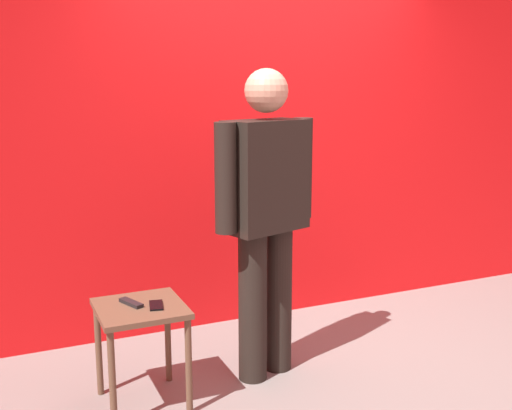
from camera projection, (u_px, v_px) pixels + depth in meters
The scene contains 6 objects.
ground_plane at pixel (369, 391), 3.50m from camera, with size 12.00×12.00×0.00m, color gray.
back_wall_red at pixel (268, 114), 4.44m from camera, with size 5.95×0.12×3.04m, color red.
standing_person at pixel (266, 210), 3.53m from camera, with size 0.72×0.38×1.82m.
side_table at pixel (141, 324), 3.28m from camera, with size 0.46×0.46×0.57m.
cell_phone at pixel (156, 305), 3.25m from camera, with size 0.07×0.14×0.01m, color black.
tv_remote at pixel (131, 303), 3.28m from camera, with size 0.04×0.17×0.02m, color black.
Camera 1 is at (-1.90, -2.68, 1.74)m, focal length 42.78 mm.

